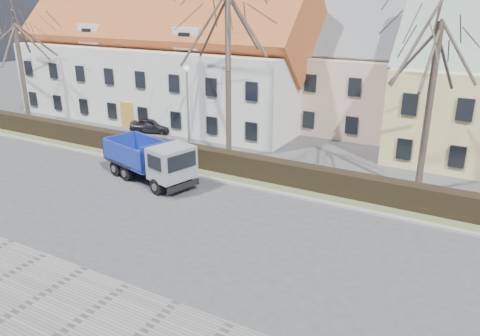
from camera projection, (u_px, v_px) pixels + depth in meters
The scene contains 14 objects.
ground at pixel (177, 212), 23.29m from camera, with size 120.00×120.00×0.00m, color #3A3B3D.
sidewalk_near at pixel (31, 303), 16.30m from camera, with size 80.00×5.00×0.08m, color slate.
curb_far at pixel (224, 181), 27.04m from camera, with size 80.00×0.30×0.12m, color gray.
grass_strip at pixel (238, 173), 28.35m from camera, with size 80.00×3.00×0.10m, color #525C34.
hedge at pixel (236, 165), 27.98m from camera, with size 60.00×0.90×1.30m, color black.
building_white at pixel (164, 63), 40.75m from camera, with size 26.80×10.80×9.50m, color silver, non-canonical shape.
building_pink at pixel (369, 80), 36.48m from camera, with size 10.80×8.80×8.00m, color #CBA68F, non-canonical shape.
tree_0 at pixel (20, 63), 38.66m from camera, with size 7.20×7.20×9.90m, color #3C322A, non-canonical shape.
tree_1 at pixel (228, 62), 29.01m from camera, with size 9.20×9.20×12.65m, color #3C322A, non-canonical shape.
tree_2 at pixel (431, 93), 23.78m from camera, with size 8.00×8.00×11.00m, color #3C322A, non-canonical shape.
dump_truck at pixel (147, 158), 27.06m from camera, with size 6.50×2.42×2.60m, color navy, non-canonical shape.
streetlight at pixel (188, 114), 29.85m from camera, with size 0.48×0.48×6.19m, color gray, non-canonical shape.
cart_frame at pixel (138, 163), 29.11m from camera, with size 0.75×0.43×0.69m, color silver, non-canonical shape.
parked_car_a at pixel (152, 125), 36.93m from camera, with size 1.38×3.42×1.17m, color black.
Camera 1 is at (13.07, -16.90, 10.04)m, focal length 35.00 mm.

